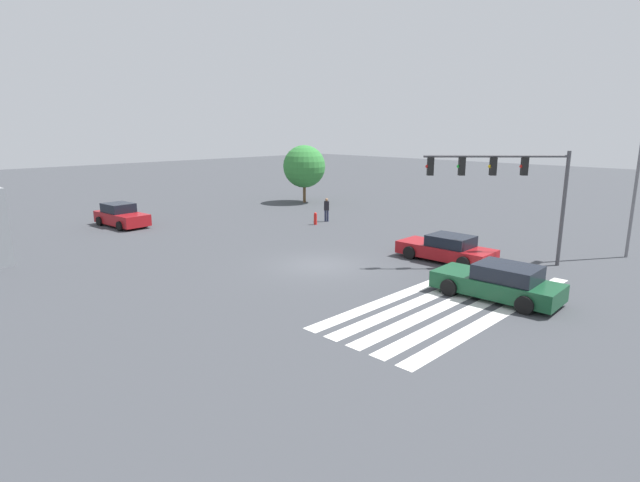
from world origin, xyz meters
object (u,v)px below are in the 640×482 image
(car_0, at_px, (499,282))
(car_2, at_px, (121,216))
(car_1, at_px, (447,249))
(tree_corner_a, at_px, (304,167))
(fire_hydrant, at_px, (315,219))
(pedestrian, at_px, (327,209))
(traffic_signal_mast, at_px, (509,179))

(car_0, distance_m, car_2, 25.48)
(car_1, bearing_deg, car_0, 139.87)
(tree_corner_a, bearing_deg, car_1, -114.19)
(car_0, relative_size, car_1, 1.01)
(car_0, xyz_separation_m, car_2, (-3.96, 25.17, 0.03))
(tree_corner_a, relative_size, fire_hydrant, 5.93)
(car_0, distance_m, tree_corner_a, 27.48)
(car_0, bearing_deg, tree_corner_a, -29.69)
(car_2, height_order, pedestrian, pedestrian)
(car_1, xyz_separation_m, car_2, (-7.55, 20.70, 0.08))
(traffic_signal_mast, distance_m, car_0, 6.34)
(car_0, height_order, car_1, car_0)
(tree_corner_a, bearing_deg, fire_hydrant, -129.35)
(car_2, relative_size, fire_hydrant, 5.29)
(pedestrian, bearing_deg, traffic_signal_mast, 38.03)
(fire_hydrant, bearing_deg, car_1, -100.54)
(car_1, xyz_separation_m, fire_hydrant, (2.16, 11.61, -0.20))
(car_1, xyz_separation_m, tree_corner_a, (8.92, 19.86, 2.59))
(car_2, relative_size, pedestrian, 2.70)
(pedestrian, bearing_deg, tree_corner_a, -166.46)
(traffic_signal_mast, relative_size, fire_hydrant, 6.44)
(car_2, bearing_deg, car_1, 15.51)
(car_1, distance_m, tree_corner_a, 21.93)
(car_1, bearing_deg, pedestrian, -18.03)
(car_1, relative_size, pedestrian, 2.91)
(traffic_signal_mast, bearing_deg, car_0, 68.72)
(pedestrian, bearing_deg, car_0, 23.82)
(car_2, bearing_deg, tree_corner_a, 82.55)
(car_1, height_order, fire_hydrant, car_1)
(car_2, distance_m, fire_hydrant, 13.31)
(car_0, xyz_separation_m, fire_hydrant, (5.75, 16.08, -0.24))
(traffic_signal_mast, bearing_deg, pedestrian, -54.42)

